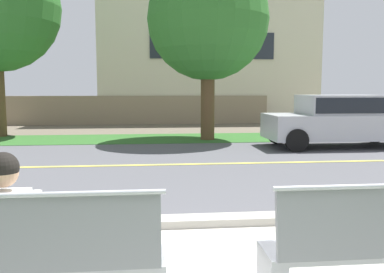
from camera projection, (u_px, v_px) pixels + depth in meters
ground_plane at (170, 154)px, 10.65m from camera, size 140.00×140.00×0.00m
curb_edge at (191, 221)px, 5.06m from camera, size 44.00×0.30×0.11m
street_asphalt at (173, 165)px, 9.17m from camera, size 52.00×8.00×0.01m
road_centre_line at (173, 164)px, 9.17m from camera, size 48.00×0.14×0.01m
far_verge_grass at (165, 138)px, 14.12m from camera, size 48.00×2.80×0.02m
bench_left at (47, 263)px, 2.92m from camera, size 1.72×0.48×1.01m
bench_right at (373, 249)px, 3.17m from camera, size 1.72×0.48×1.01m
seated_person_white at (11, 226)px, 3.03m from camera, size 0.52×0.68×1.25m
car_silver_near at (340, 118)px, 11.95m from camera, size 4.30×1.86×1.54m
shade_tree_left at (212, 10)px, 13.24m from camera, size 4.00×4.00×6.60m
garden_wall at (137, 110)px, 19.94m from camera, size 13.00×0.36×1.40m
house_across_street at (204, 52)px, 23.12m from camera, size 12.20×6.91×7.62m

